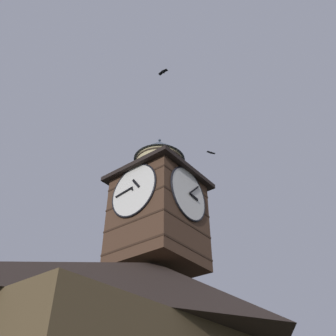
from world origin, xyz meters
name	(u,v)px	position (x,y,z in m)	size (l,w,h in m)	color
clock_tower	(159,205)	(-2.68, -2.87, 11.68)	(4.63, 4.63, 8.35)	#4C3323
pine_tree_behind	(112,324)	(-5.17, -8.36, 6.75)	(5.53, 5.53, 16.46)	#473323
moon	(68,325)	(-19.27, -30.87, 12.30)	(2.27, 2.27, 2.27)	silver
flying_bird_high	(163,72)	(-1.83, -1.97, 21.30)	(0.28, 0.70, 0.16)	black
flying_bird_low	(211,153)	(-7.88, -2.27, 18.27)	(0.66, 0.44, 0.12)	black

